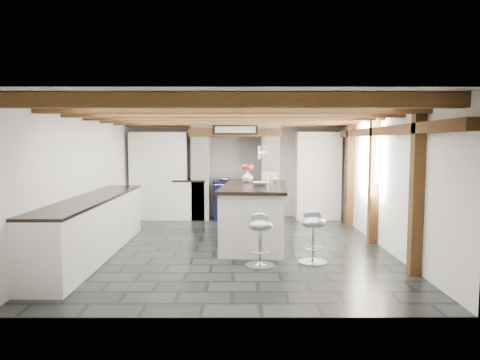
{
  "coord_description": "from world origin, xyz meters",
  "views": [
    {
      "loc": [
        0.08,
        -7.18,
        1.76
      ],
      "look_at": [
        0.1,
        0.4,
        1.1
      ],
      "focal_mm": 32.0,
      "sensor_mm": 36.0,
      "label": 1
    }
  ],
  "objects_px": {
    "range_cooker": "(235,199)",
    "kitchen_island": "(255,214)",
    "bar_stool_near": "(313,231)",
    "bar_stool_far": "(260,233)"
  },
  "relations": [
    {
      "from": "kitchen_island",
      "to": "bar_stool_near",
      "type": "height_order",
      "value": "kitchen_island"
    },
    {
      "from": "range_cooker",
      "to": "kitchen_island",
      "type": "xyz_separation_m",
      "value": [
        0.35,
        -2.53,
        0.06
      ]
    },
    {
      "from": "kitchen_island",
      "to": "bar_stool_far",
      "type": "xyz_separation_m",
      "value": [
        0.03,
        -1.35,
        -0.05
      ]
    },
    {
      "from": "range_cooker",
      "to": "bar_stool_near",
      "type": "xyz_separation_m",
      "value": [
        1.17,
        -3.71,
        0.02
      ]
    },
    {
      "from": "bar_stool_near",
      "to": "bar_stool_far",
      "type": "relative_size",
      "value": 1.01
    },
    {
      "from": "range_cooker",
      "to": "bar_stool_far",
      "type": "relative_size",
      "value": 1.3
    },
    {
      "from": "range_cooker",
      "to": "kitchen_island",
      "type": "bearing_deg",
      "value": -82.06
    },
    {
      "from": "range_cooker",
      "to": "bar_stool_near",
      "type": "relative_size",
      "value": 1.29
    },
    {
      "from": "kitchen_island",
      "to": "bar_stool_near",
      "type": "xyz_separation_m",
      "value": [
        0.81,
        -1.18,
        -0.05
      ]
    },
    {
      "from": "kitchen_island",
      "to": "range_cooker",
      "type": "bearing_deg",
      "value": 103.43
    }
  ]
}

